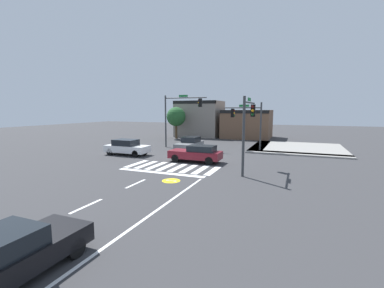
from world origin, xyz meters
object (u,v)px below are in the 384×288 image
object	(u,v)px
car_maroon	(197,153)
car_white	(127,147)
traffic_signal_northwest	(180,111)
traffic_signal_southeast	(248,121)
roadside_tree	(176,117)
car_gray	(190,144)
traffic_signal_northeast	(247,118)
car_black	(5,256)

from	to	relation	value
car_maroon	car_white	world-z (taller)	car_white
traffic_signal_northwest	traffic_signal_southeast	bearing A→B (deg)	-43.44
traffic_signal_southeast	roadside_tree	world-z (taller)	traffic_signal_southeast
roadside_tree	traffic_signal_northwest	bearing A→B (deg)	-61.85
car_maroon	roadside_tree	distance (m)	18.74
traffic_signal_northwest	roadside_tree	bearing A→B (deg)	118.15
car_maroon	car_gray	world-z (taller)	car_gray
traffic_signal_northeast	car_black	distance (m)	24.76
traffic_signal_northeast	car_white	distance (m)	13.07
traffic_signal_northeast	car_white	bearing A→B (deg)	34.75
traffic_signal_northwest	car_gray	bearing A→B (deg)	-41.26
roadside_tree	traffic_signal_northeast	bearing A→B (deg)	-32.67
car_black	car_maroon	world-z (taller)	car_maroon
traffic_signal_northeast	traffic_signal_northwest	bearing A→B (deg)	6.23
traffic_signal_southeast	car_black	distance (m)	15.44
car_white	car_maroon	bearing A→B (deg)	174.71
traffic_signal_northwest	car_black	xyz separation A→B (m)	(5.93, -23.70, -3.60)
traffic_signal_southeast	car_gray	distance (m)	10.87
car_maroon	roadside_tree	size ratio (longest dim) A/B	0.92
car_black	car_white	xyz separation A→B (m)	(-8.78, 17.25, 0.08)
traffic_signal_northwest	car_maroon	bearing A→B (deg)	-55.84
car_white	roadside_tree	world-z (taller)	roadside_tree
car_gray	roadside_tree	world-z (taller)	roadside_tree
traffic_signal_northwest	car_gray	distance (m)	4.40
car_gray	traffic_signal_northeast	bearing A→B (deg)	114.00
car_maroon	car_gray	distance (m)	6.19
traffic_signal_northeast	car_maroon	distance (m)	8.91
traffic_signal_southeast	roadside_tree	distance (m)	22.69
traffic_signal_southeast	car_white	distance (m)	12.91
traffic_signal_northeast	car_gray	size ratio (longest dim) A/B	1.23
car_gray	car_white	world-z (taller)	car_white
traffic_signal_southeast	car_white	size ratio (longest dim) A/B	1.22
traffic_signal_northeast	traffic_signal_northwest	distance (m)	7.74
traffic_signal_northeast	car_maroon	xyz separation A→B (m)	(-2.80, -8.00, -2.77)
car_maroon	roadside_tree	xyz separation A→B (m)	(-9.54, 15.91, 2.62)
car_gray	roadside_tree	size ratio (longest dim) A/B	0.88
roadside_tree	traffic_signal_southeast	bearing A→B (deg)	-51.38
traffic_signal_southeast	car_maroon	bearing A→B (deg)	68.58
traffic_signal_northwest	car_maroon	distance (m)	9.36
traffic_signal_southeast	car_white	xyz separation A→B (m)	(-12.32, 2.53, -2.91)
car_maroon	roadside_tree	world-z (taller)	roadside_tree
car_white	roadside_tree	xyz separation A→B (m)	(-1.84, 15.20, 2.59)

